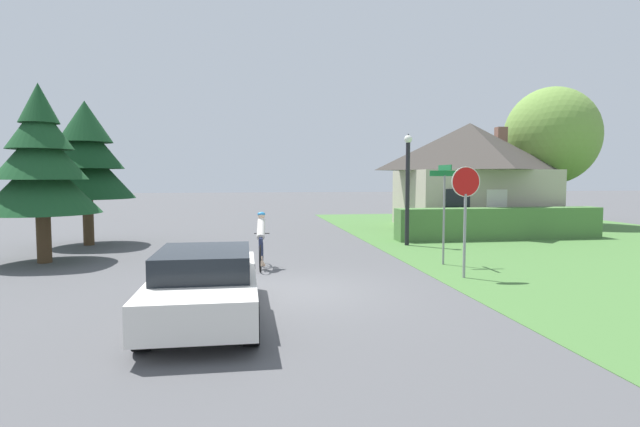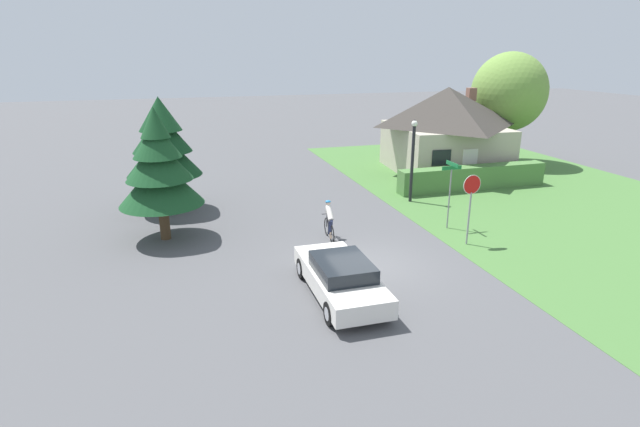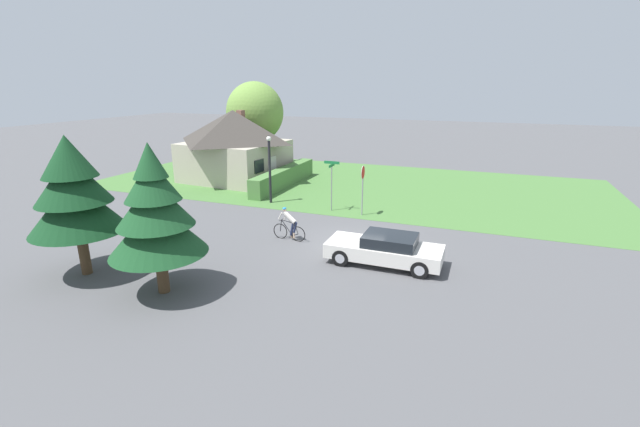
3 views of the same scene
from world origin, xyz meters
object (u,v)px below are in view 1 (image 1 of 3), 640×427
Objects in this scene: sedan_left_lane at (205,284)px; street_lamp at (408,181)px; conifer_tall_far at (86,157)px; conifer_tall_near at (41,164)px; cottage_house at (469,174)px; stop_sign at (465,199)px; deciduous_tree_right at (552,136)px; street_name_sign at (444,196)px; cyclist at (261,242)px.

sedan_left_lane is 11.06m from street_lamp.
sedan_left_lane is 11.98m from conifer_tall_far.
street_lamp reaches higher than sedan_left_lane.
cottage_house is at bearing 23.94° from conifer_tall_near.
stop_sign is 13.73m from conifer_tall_far.
conifer_tall_near is 0.73× the size of deciduous_tree_right.
sedan_left_lane is at bearing -52.53° from conifer_tall_near.
conifer_tall_near is 23.55m from deciduous_tree_right.
stop_sign is at bearing -110.88° from cottage_house.
stop_sign is 5.98m from street_lamp.
conifer_tall_far reaches higher than street_name_sign.
cottage_house is at bearing -117.76° from stop_sign.
deciduous_tree_right reaches higher than street_name_sign.
cyclist is 0.59× the size of street_name_sign.
sedan_left_lane is 4.95m from cyclist.
street_name_sign is (6.40, 4.59, 1.34)m from sedan_left_lane.
stop_sign is (5.00, -2.10, 1.26)m from cyclist.
street_lamp is 1.43× the size of street_name_sign.
conifer_tall_near is (-11.33, 4.03, 0.93)m from stop_sign.
street_lamp is at bearing -96.95° from stop_sign.
conifer_tall_far is at bearing -167.94° from deciduous_tree_right.
cottage_house is 11.03m from street_name_sign.
deciduous_tree_right is at bearing 45.77° from street_name_sign.
cyclist is 19.13m from deciduous_tree_right.
stop_sign is 0.97× the size of street_name_sign.
conifer_tall_far is at bearing -37.12° from stop_sign.
street_lamp is 4.09m from street_name_sign.
conifer_tall_near reaches higher than stop_sign.
sedan_left_lane is (-11.72, -14.23, -2.04)m from cottage_house.
conifer_tall_near reaches higher than street_lamp.
stop_sign is at bearing -35.08° from conifer_tall_far.
conifer_tall_far is 22.30m from deciduous_tree_right.
conifer_tall_near is at bearing -151.22° from cottage_house.
sedan_left_lane is 1.12× the size of street_lamp.
street_name_sign is at bearing -54.13° from sedan_left_lane.
sedan_left_lane is at bearing -137.75° from deciduous_tree_right.
conifer_tall_far reaches higher than conifer_tall_near.
deciduous_tree_right reaches higher than street_lamp.
cottage_house is 17.14m from conifer_tall_far.
street_name_sign is 15.06m from deciduous_tree_right.
cottage_house is at bearing 12.36° from conifer_tall_far.
street_lamp is at bearing -127.25° from cottage_house.
sedan_left_lane is at bearing 21.63° from stop_sign.
street_name_sign is 0.55× the size of conifer_tall_near.
conifer_tall_far is at bearing -162.80° from cottage_house.
cyclist is 6.97m from conifer_tall_near.
street_lamp is 12.23m from deciduous_tree_right.
conifer_tall_near is at bearing -158.85° from deciduous_tree_right.
stop_sign reaches higher than cyclist.
conifer_tall_far is (0.14, 3.83, 0.34)m from conifer_tall_near.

